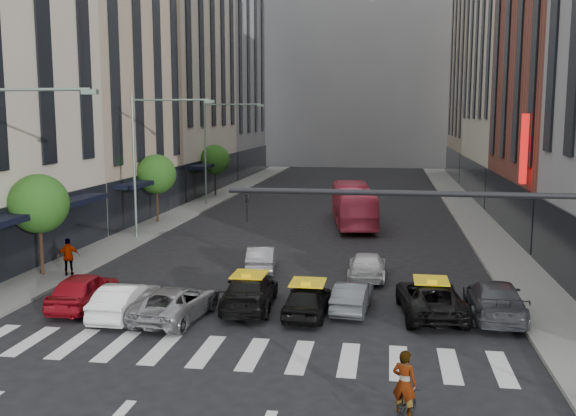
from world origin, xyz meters
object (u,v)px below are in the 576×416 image
at_px(car_red, 84,290).
at_px(motorcycle, 404,409).
at_px(car_white_front, 125,300).
at_px(pedestrian_far, 69,257).
at_px(taxi_left, 249,292).
at_px(taxi_center, 308,300).
at_px(bus, 353,205).
at_px(streetlamp_far, 216,139).
at_px(streetlamp_mid, 148,147).

distance_m(car_red, motorcycle, 15.31).
relative_size(car_white_front, pedestrian_far, 2.28).
xyz_separation_m(car_red, taxi_left, (6.80, 0.93, -0.04)).
distance_m(car_white_front, taxi_center, 7.20).
bearing_deg(pedestrian_far, bus, -150.79).
height_order(car_white_front, pedestrian_far, pedestrian_far).
distance_m(streetlamp_far, bus, 15.68).
bearing_deg(bus, pedestrian_far, 45.90).
bearing_deg(streetlamp_mid, motorcycle, -55.72).
relative_size(car_red, car_white_front, 1.06).
bearing_deg(bus, taxi_center, 80.60).
bearing_deg(car_red, taxi_left, -175.14).
height_order(car_red, taxi_left, car_red).
height_order(car_red, taxi_center, car_red).
height_order(streetlamp_mid, streetlamp_far, same).
distance_m(streetlamp_mid, car_white_front, 16.94).
relative_size(taxi_left, taxi_center, 1.23).
relative_size(car_white_front, taxi_center, 1.04).
relative_size(taxi_center, motorcycle, 2.43).
distance_m(car_red, bus, 24.18).
xyz_separation_m(streetlamp_far, motorcycle, (15.51, -38.75, -5.47)).
height_order(car_red, car_white_front, car_red).
height_order(bus, pedestrian_far, bus).
height_order(car_white_front, motorcycle, car_white_front).
height_order(bus, motorcycle, bus).
height_order(streetlamp_mid, motorcycle, streetlamp_mid).
relative_size(streetlamp_mid, streetlamp_far, 1.00).
relative_size(taxi_left, motorcycle, 3.00).
xyz_separation_m(streetlamp_mid, taxi_center, (11.94, -14.16, -5.23)).
xyz_separation_m(car_white_front, taxi_center, (7.10, 1.21, -0.01)).
height_order(streetlamp_far, motorcycle, streetlamp_far).
distance_m(streetlamp_far, pedestrian_far, 26.42).
distance_m(taxi_center, pedestrian_far, 13.00).
bearing_deg(car_red, bus, -116.97).
distance_m(streetlamp_far, car_white_front, 32.17).
distance_m(streetlamp_far, motorcycle, 42.09).
distance_m(streetlamp_far, taxi_center, 32.86).
height_order(streetlamp_far, car_white_front, streetlamp_far).
distance_m(taxi_left, bus, 21.38).
distance_m(taxi_center, bus, 21.81).
distance_m(car_white_front, bus, 24.25).
bearing_deg(motorcycle, bus, -61.56).
bearing_deg(taxi_center, bus, -88.33).
relative_size(taxi_left, pedestrian_far, 2.69).
height_order(taxi_center, pedestrian_far, pedestrian_far).
distance_m(taxi_left, motorcycle, 11.05).
bearing_deg(streetlamp_mid, pedestrian_far, -92.05).
height_order(car_red, motorcycle, car_red).
xyz_separation_m(car_red, motorcycle, (12.86, -8.30, -0.32)).
height_order(streetlamp_far, car_red, streetlamp_far).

